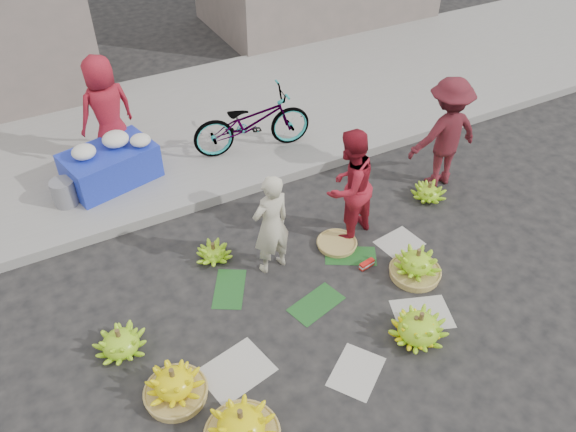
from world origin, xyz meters
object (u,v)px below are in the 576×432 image
banana_bunch_0 (174,385)px  bicycle (252,122)px  flower_table (111,163)px  banana_bunch_4 (416,265)px  vendor_cream (271,225)px

banana_bunch_0 → bicycle: bicycle is taller
flower_table → banana_bunch_4: bearing=-66.1°
flower_table → bicycle: bicycle is taller
vendor_cream → bicycle: 2.56m
banana_bunch_4 → vendor_cream: 1.84m
flower_table → bicycle: size_ratio=0.76×
banana_bunch_4 → vendor_cream: bearing=147.1°
vendor_cream → banana_bunch_4: bearing=138.4°
vendor_cream → flower_table: vendor_cream is taller
banana_bunch_0 → flower_table: size_ratio=0.49×
banana_bunch_4 → bicycle: 3.44m
banana_bunch_0 → banana_bunch_4: size_ratio=1.06×
banana_bunch_0 → banana_bunch_4: (3.16, 0.23, -0.00)m
vendor_cream → flower_table: 2.90m
banana_bunch_4 → banana_bunch_0: bearing=-175.9°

